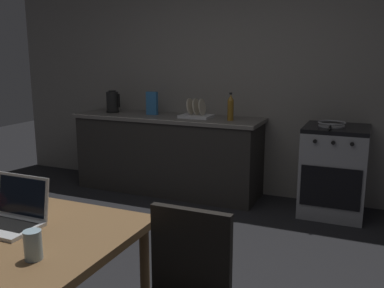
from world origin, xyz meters
The scene contains 11 objects.
back_wall centered at (0.30, 2.48, 1.32)m, with size 6.40×0.10×2.65m, color gray.
kitchen_counter centered at (-0.64, 2.13, 0.44)m, with size 2.16×0.64×0.88m.
stove_oven centered at (1.18, 2.13, 0.44)m, with size 0.60×0.62×0.88m.
dining_table centered at (-0.06, -0.77, 0.68)m, with size 1.18×0.91×0.76m.
laptop centered at (-0.07, -0.71, 0.80)m, with size 0.32×0.26×0.23m.
electric_kettle centered at (-1.37, 2.13, 1.00)m, with size 0.17×0.15×0.26m.
bottle centered at (0.11, 2.08, 1.02)m, with size 0.07×0.07×0.29m.
frying_pan centered at (1.13, 2.11, 0.90)m, with size 0.26×0.44×0.05m.
drinking_glass centered at (0.29, -0.93, 0.82)m, with size 0.07×0.07×0.12m.
cereal_box centered at (-0.85, 2.15, 1.01)m, with size 0.13×0.05×0.26m.
dish_rack centered at (-0.29, 2.13, 0.93)m, with size 0.34×0.26×0.21m.
Camera 1 is at (1.49, -2.13, 1.56)m, focal length 39.80 mm.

